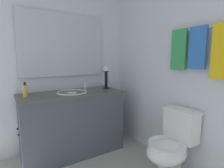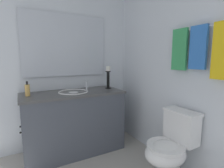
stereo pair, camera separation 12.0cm
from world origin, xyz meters
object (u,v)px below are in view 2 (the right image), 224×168
at_px(towel_near_vanity, 180,50).
at_px(vanity_cabinet, 74,122).
at_px(towel_bar, 201,27).
at_px(towel_near_corner, 221,51).
at_px(sink_basin, 74,95).
at_px(mirror, 66,45).
at_px(soap_bottle, 27,90).
at_px(toilet, 170,148).
at_px(towel_center, 198,48).
at_px(candle_holder_tall, 108,77).

bearing_deg(towel_near_vanity, vanity_cabinet, -135.38).
xyz_separation_m(towel_bar, towel_near_corner, (0.22, -0.02, -0.23)).
xyz_separation_m(sink_basin, towel_bar, (1.16, 0.94, 0.79)).
distance_m(mirror, soap_bottle, 0.83).
distance_m(mirror, towel_near_vanity, 1.53).
bearing_deg(towel_near_corner, soap_bottle, -133.46).
distance_m(toilet, towel_center, 1.06).
distance_m(towel_bar, towel_near_vanity, 0.30).
xyz_separation_m(mirror, soap_bottle, (0.26, -0.55, -0.57)).
bearing_deg(towel_center, vanity_cabinet, -141.42).
relative_size(towel_center, towel_near_corner, 0.85).
distance_m(vanity_cabinet, towel_center, 1.78).
xyz_separation_m(candle_holder_tall, towel_near_vanity, (0.98, 0.37, 0.37)).
xyz_separation_m(candle_holder_tall, soap_bottle, (0.02, -1.11, -0.10)).
bearing_deg(towel_bar, soap_bottle, -128.24).
relative_size(candle_holder_tall, towel_near_vanity, 0.76).
bearing_deg(toilet, candle_holder_tall, -171.20).
relative_size(vanity_cabinet, toilet, 1.79).
relative_size(candle_holder_tall, towel_near_corner, 0.67).
height_order(sink_basin, towel_near_vanity, towel_near_vanity).
distance_m(sink_basin, towel_near_vanity, 1.44).
bearing_deg(towel_bar, mirror, -146.77).
height_order(towel_bar, towel_near_corner, towel_near_corner).
xyz_separation_m(mirror, towel_center, (1.44, 0.92, -0.09)).
xyz_separation_m(soap_bottle, towel_near_vanity, (0.96, 1.48, 0.47)).
distance_m(soap_bottle, towel_near_corner, 2.09).
xyz_separation_m(soap_bottle, toilet, (1.08, 1.28, -0.56)).
xyz_separation_m(candle_holder_tall, toilet, (1.10, 0.17, -0.66)).
xyz_separation_m(sink_basin, towel_near_vanity, (0.94, 0.92, 0.58)).
bearing_deg(mirror, towel_center, 32.72).
height_order(towel_near_vanity, towel_near_corner, same).
distance_m(mirror, candle_holder_tall, 0.76).
bearing_deg(towel_bar, toilet, -114.09).
relative_size(mirror, towel_bar, 1.81).
xyz_separation_m(sink_basin, soap_bottle, (-0.02, -0.56, 0.11)).
bearing_deg(towel_near_corner, vanity_cabinet, -146.19).
xyz_separation_m(soap_bottle, towel_center, (1.18, 1.48, 0.48)).
bearing_deg(mirror, soap_bottle, -64.98).
height_order(vanity_cabinet, candle_holder_tall, candle_holder_tall).
bearing_deg(towel_bar, towel_center, -90.00).
bearing_deg(soap_bottle, towel_near_corner, 46.54).
relative_size(soap_bottle, towel_bar, 0.27).
bearing_deg(sink_basin, toilet, 34.18).
relative_size(soap_bottle, towel_near_vanity, 0.41).
relative_size(vanity_cabinet, sink_basin, 3.33).
xyz_separation_m(towel_bar, towel_near_vanity, (-0.22, -0.02, -0.20)).
height_order(towel_center, towel_near_corner, same).
relative_size(toilet, towel_near_vanity, 1.69).
bearing_deg(vanity_cabinet, toilet, 34.21).
relative_size(toilet, towel_bar, 1.13).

